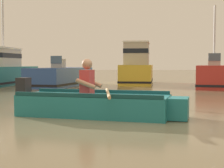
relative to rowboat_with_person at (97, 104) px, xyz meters
The scene contains 6 objects.
ground_plane 0.79m from the rowboat_with_person, 51.69° to the right, with size 120.00×120.00×0.00m, color #7A6B4C.
rowboat_with_person is the anchor object (origin of this frame).
moored_boat_teal 12.22m from the rowboat_with_person, 119.76° to the left, with size 2.13×5.74×4.47m.
moored_boat_blue 10.11m from the rowboat_with_person, 105.90° to the left, with size 2.63×5.33×1.49m.
moored_boat_yellow 11.78m from the rowboat_with_person, 84.87° to the left, with size 2.05×4.69×2.30m.
moored_boat_red 10.95m from the rowboat_with_person, 64.03° to the left, with size 2.83×6.04×3.94m.
Camera 1 is at (0.23, -6.33, 1.07)m, focal length 53.77 mm.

